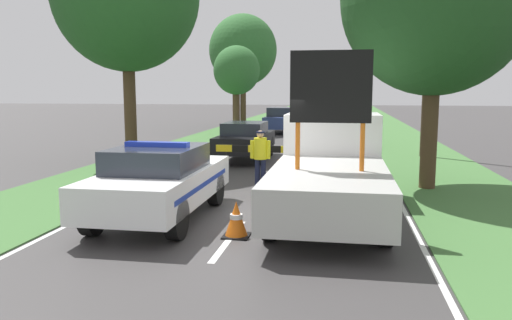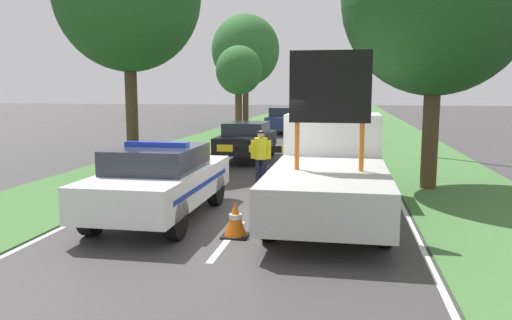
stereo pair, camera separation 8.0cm
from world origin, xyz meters
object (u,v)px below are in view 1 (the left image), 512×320
at_px(traffic_cone_near_truck, 236,219).
at_px(queued_car_sedan_black, 245,140).
at_px(traffic_cone_near_police, 278,172).
at_px(police_officer, 260,154).
at_px(roadside_tree_far_left, 237,71).
at_px(work_truck, 331,166).
at_px(utility_pole, 427,46).
at_px(police_car, 160,180).
at_px(roadside_tree_mid_right, 243,50).
at_px(roadside_tree_mid_left, 235,55).
at_px(queued_car_hatch_blue, 281,120).
at_px(pedestrian_civilian, 298,150).
at_px(road_barrier, 265,152).
at_px(traffic_cone_centre_front, 310,164).
at_px(queued_car_suv_grey, 337,127).

xyz_separation_m(traffic_cone_near_truck, queued_car_sedan_black, (-1.79, 10.05, 0.45)).
relative_size(traffic_cone_near_police, queued_car_sedan_black, 0.17).
xyz_separation_m(police_officer, roadside_tree_far_left, (-4.15, 16.40, 2.88)).
distance_m(work_truck, utility_pole, 11.03).
relative_size(police_car, roadside_tree_mid_right, 0.56).
xyz_separation_m(traffic_cone_near_police, traffic_cone_near_truck, (-0.10, -5.28, -0.03)).
bearing_deg(roadside_tree_mid_left, queued_car_hatch_blue, -52.39).
height_order(pedestrian_civilian, queued_car_hatch_blue, pedestrian_civilian).
xyz_separation_m(roadside_tree_mid_left, roadside_tree_mid_right, (0.55, 0.29, 0.35)).
bearing_deg(roadside_tree_mid_left, queued_car_sedan_black, -76.56).
distance_m(pedestrian_civilian, roadside_tree_mid_left, 23.80).
bearing_deg(pedestrian_civilian, roadside_tree_mid_right, 113.62).
height_order(roadside_tree_far_left, utility_pole, utility_pole).
bearing_deg(queued_car_sedan_black, police_car, 89.70).
bearing_deg(roadside_tree_mid_right, queued_car_hatch_blue, -57.66).
distance_m(work_truck, roadside_tree_mid_left, 27.15).
bearing_deg(pedestrian_civilian, police_officer, -135.60).
distance_m(traffic_cone_near_police, queued_car_hatch_blue, 17.37).
bearing_deg(utility_pole, road_barrier, -130.60).
height_order(roadside_tree_mid_right, utility_pole, utility_pole).
relative_size(traffic_cone_centre_front, roadside_tree_mid_right, 0.08).
distance_m(pedestrian_civilian, traffic_cone_near_truck, 5.52).
distance_m(police_car, queued_car_suv_grey, 15.38).
bearing_deg(police_officer, roadside_tree_mid_right, -65.59).
bearing_deg(traffic_cone_centre_front, pedestrian_civilian, -99.59).
bearing_deg(traffic_cone_centre_front, queued_car_sedan_black, 131.09).
relative_size(queued_car_suv_grey, roadside_tree_mid_left, 0.60).
xyz_separation_m(police_car, roadside_tree_mid_left, (-4.22, 26.89, 4.41)).
xyz_separation_m(road_barrier, queued_car_sedan_black, (-1.41, 4.29, -0.08)).
bearing_deg(queued_car_sedan_black, roadside_tree_far_left, -76.34).
height_order(traffic_cone_near_police, queued_car_sedan_black, queued_car_sedan_black).
xyz_separation_m(work_truck, traffic_cone_centre_front, (-0.76, 4.78, -0.68)).
xyz_separation_m(police_officer, roadside_tree_mid_right, (-5.16, 23.44, 4.64)).
bearing_deg(road_barrier, utility_pole, 50.81).
distance_m(queued_car_sedan_black, roadside_tree_mid_left, 18.88).
bearing_deg(roadside_tree_far_left, utility_pole, -43.32).
bearing_deg(queued_car_suv_grey, roadside_tree_far_left, -40.18).
distance_m(pedestrian_civilian, roadside_tree_far_left, 16.75).
height_order(work_truck, roadside_tree_far_left, roadside_tree_far_left).
height_order(traffic_cone_near_truck, queued_car_suv_grey, queued_car_suv_grey).
bearing_deg(utility_pole, police_car, -121.89).
height_order(police_car, road_barrier, police_car).
relative_size(road_barrier, queued_car_sedan_black, 0.68).
bearing_deg(traffic_cone_near_police, police_officer, -129.09).
bearing_deg(work_truck, roadside_tree_far_left, -70.97).
relative_size(police_car, road_barrier, 1.56).
bearing_deg(roadside_tree_mid_left, police_car, -81.08).
height_order(police_officer, queued_car_suv_grey, queued_car_suv_grey).
bearing_deg(queued_car_hatch_blue, queued_car_suv_grey, 118.37).
height_order(work_truck, queued_car_sedan_black, work_truck).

